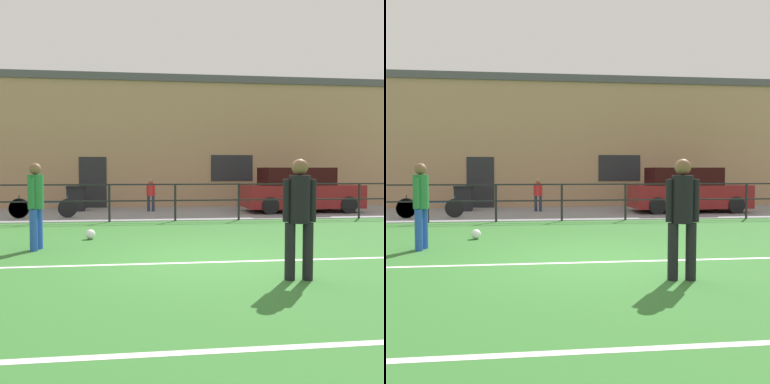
# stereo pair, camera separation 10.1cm
# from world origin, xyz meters

# --- Properties ---
(ground) EXTENTS (60.00, 44.00, 0.04)m
(ground) POSITION_xyz_m (0.00, 0.00, -0.02)
(ground) COLOR #33702D
(field_line_touchline) EXTENTS (36.00, 0.11, 0.00)m
(field_line_touchline) POSITION_xyz_m (0.00, -0.22, 0.00)
(field_line_touchline) COLOR white
(field_line_touchline) RESTS_ON ground
(field_line_hash) EXTENTS (36.00, 0.11, 0.00)m
(field_line_hash) POSITION_xyz_m (0.00, -3.92, 0.00)
(field_line_hash) COLOR white
(field_line_hash) RESTS_ON ground
(pavement_strip) EXTENTS (48.00, 5.00, 0.02)m
(pavement_strip) POSITION_xyz_m (0.00, 8.50, 0.01)
(pavement_strip) COLOR gray
(pavement_strip) RESTS_ON ground
(perimeter_fence) EXTENTS (36.07, 0.07, 1.15)m
(perimeter_fence) POSITION_xyz_m (0.00, 6.00, 0.75)
(perimeter_fence) COLOR black
(perimeter_fence) RESTS_ON ground
(clubhouse_facade) EXTENTS (28.00, 2.56, 5.54)m
(clubhouse_facade) POSITION_xyz_m (-0.00, 12.20, 2.78)
(clubhouse_facade) COLOR tan
(clubhouse_facade) RESTS_ON ground
(player_goalkeeper) EXTENTS (0.47, 0.30, 1.73)m
(player_goalkeeper) POSITION_xyz_m (1.09, -1.59, 0.98)
(player_goalkeeper) COLOR black
(player_goalkeeper) RESTS_ON ground
(player_striker) EXTENTS (0.30, 0.46, 1.71)m
(player_striker) POSITION_xyz_m (-3.17, 1.39, 0.97)
(player_striker) COLOR blue
(player_striker) RESTS_ON ground
(soccer_ball_match) EXTENTS (0.22, 0.22, 0.22)m
(soccer_ball_match) POSITION_xyz_m (-2.24, 2.63, 0.11)
(soccer_ball_match) COLOR white
(soccer_ball_match) RESTS_ON ground
(spectator_child) EXTENTS (0.33, 0.21, 1.23)m
(spectator_child) POSITION_xyz_m (-0.64, 9.07, 0.72)
(spectator_child) COLOR #232D4C
(spectator_child) RESTS_ON pavement_strip
(parked_car_red) EXTENTS (4.25, 1.86, 1.64)m
(parked_car_red) POSITION_xyz_m (4.84, 8.24, 0.79)
(parked_car_red) COLOR maroon
(parked_car_red) RESTS_ON pavement_strip
(bicycle_parked_0) EXTENTS (2.14, 0.04, 0.71)m
(bicycle_parked_0) POSITION_xyz_m (-4.18, 7.20, 0.34)
(bicycle_parked_0) COLOR black
(bicycle_parked_0) RESTS_ON pavement_strip
(trash_bin_0) EXTENTS (0.67, 0.57, 0.94)m
(trash_bin_0) POSITION_xyz_m (-3.43, 9.58, 0.50)
(trash_bin_0) COLOR black
(trash_bin_0) RESTS_ON pavement_strip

